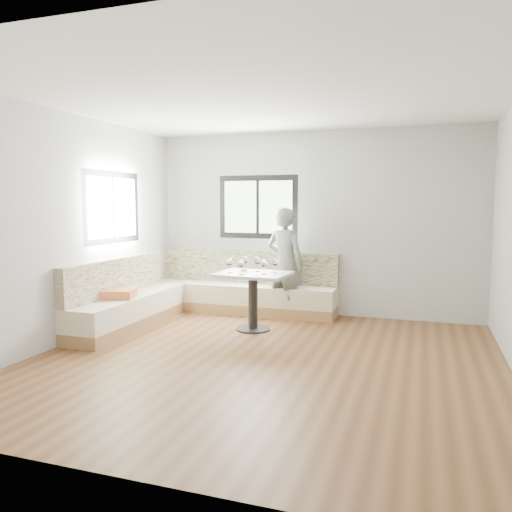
{
  "coord_description": "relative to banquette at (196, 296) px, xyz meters",
  "views": [
    {
      "loc": [
        1.6,
        -5.02,
        1.7
      ],
      "look_at": [
        -0.54,
        1.34,
        1.0
      ],
      "focal_mm": 35.0,
      "sensor_mm": 36.0,
      "label": 1
    }
  ],
  "objects": [
    {
      "name": "room",
      "position": [
        1.51,
        -1.55,
        1.08
      ],
      "size": [
        5.01,
        5.01,
        2.81
      ],
      "color": "brown",
      "rests_on": "ground"
    },
    {
      "name": "wine_glass_a",
      "position": [
        0.75,
        -0.52,
        0.59
      ],
      "size": [
        0.09,
        0.09,
        0.2
      ],
      "color": "white",
      "rests_on": "table"
    },
    {
      "name": "wine_glass_f",
      "position": [
        0.86,
        -0.2,
        0.59
      ],
      "size": [
        0.09,
        0.09,
        0.2
      ],
      "color": "white",
      "rests_on": "table"
    },
    {
      "name": "wine_glass_d",
      "position": [
        1.06,
        -0.26,
        0.59
      ],
      "size": [
        0.09,
        0.09,
        0.2
      ],
      "color": "white",
      "rests_on": "table"
    },
    {
      "name": "person",
      "position": [
        1.25,
        0.49,
        0.49
      ],
      "size": [
        0.69,
        0.55,
        1.65
      ],
      "primitive_type": "imported",
      "rotation": [
        0.0,
        0.0,
        2.86
      ],
      "color": "slate",
      "rests_on": "ground"
    },
    {
      "name": "wine_glass_c",
      "position": [
        1.23,
        -0.5,
        0.59
      ],
      "size": [
        0.09,
        0.09,
        0.2
      ],
      "color": "white",
      "rests_on": "table"
    },
    {
      "name": "olive_ramekin",
      "position": [
        0.87,
        -0.3,
        0.47
      ],
      "size": [
        0.1,
        0.1,
        0.04
      ],
      "color": "white",
      "rests_on": "table"
    },
    {
      "name": "wine_glass_b",
      "position": [
        0.95,
        -0.61,
        0.59
      ],
      "size": [
        0.09,
        0.09,
        0.2
      ],
      "color": "white",
      "rests_on": "table"
    },
    {
      "name": "banquette",
      "position": [
        0.0,
        0.0,
        0.0
      ],
      "size": [
        2.9,
        2.8,
        0.95
      ],
      "color": "#9C6D42",
      "rests_on": "ground"
    },
    {
      "name": "wine_glass_e",
      "position": [
        1.33,
        -0.32,
        0.59
      ],
      "size": [
        0.09,
        0.09,
        0.2
      ],
      "color": "white",
      "rests_on": "table"
    },
    {
      "name": "table",
      "position": [
        1.04,
        -0.39,
        0.25
      ],
      "size": [
        0.99,
        0.79,
        0.78
      ],
      "rotation": [
        0.0,
        0.0,
        -0.05
      ],
      "color": "black",
      "rests_on": "ground"
    }
  ]
}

